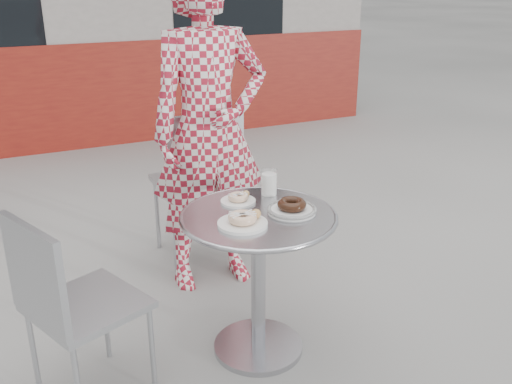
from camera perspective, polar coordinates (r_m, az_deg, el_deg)
name	(u,v)px	position (r m, az deg, el deg)	size (l,w,h in m)	color
ground	(257,349)	(2.72, 0.14, -15.39)	(60.00, 60.00, 0.00)	#9C9994
bistro_table	(258,250)	(2.45, 0.24, -5.78)	(0.67, 0.67, 0.68)	silver
chair_far	(197,213)	(3.40, -5.95, -2.06)	(0.44, 0.45, 0.92)	#A3A5AA
chair_left	(89,342)	(2.42, -16.35, -14.22)	(0.51, 0.51, 0.82)	#A3A5AA
seated_person	(210,131)	(2.96, -4.66, 6.14)	(0.63, 0.41, 1.71)	maroon
plate_far	(239,199)	(2.50, -1.76, -0.67)	(0.15, 0.15, 0.04)	white
plate_near	(243,220)	(2.28, -1.28, -2.83)	(0.20, 0.20, 0.05)	white
plate_checker	(292,208)	(2.41, 3.59, -1.61)	(0.21, 0.21, 0.05)	white
milk_cup	(269,183)	(2.57, 1.31, 0.91)	(0.08, 0.08, 0.12)	white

